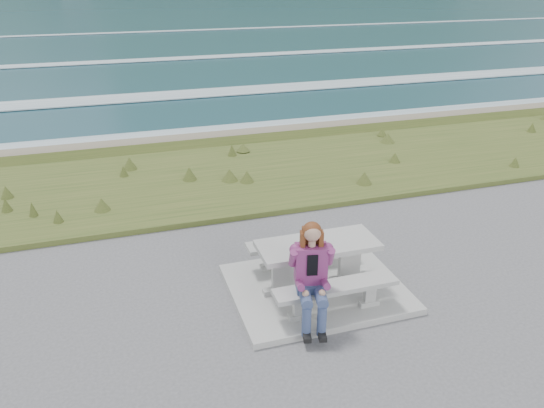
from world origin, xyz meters
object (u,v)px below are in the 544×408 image
object	(u,v)px
bench_seaward	(301,245)
seated_woman	(312,290)
picnic_table	(318,253)
bench_landward	(336,291)

from	to	relation	value
bench_seaward	seated_woman	bearing A→B (deg)	-105.15
picnic_table	bench_seaward	world-z (taller)	picnic_table
bench_landward	bench_seaward	size ratio (longest dim) A/B	1.00
picnic_table	seated_woman	size ratio (longest dim) A/B	1.23
picnic_table	bench_seaward	size ratio (longest dim) A/B	1.00
picnic_table	bench_landward	size ratio (longest dim) A/B	1.00
bench_landward	bench_seaward	world-z (taller)	same
picnic_table	bench_seaward	bearing A→B (deg)	90.00
seated_woman	picnic_table	bearing A→B (deg)	76.62
bench_seaward	seated_woman	world-z (taller)	seated_woman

